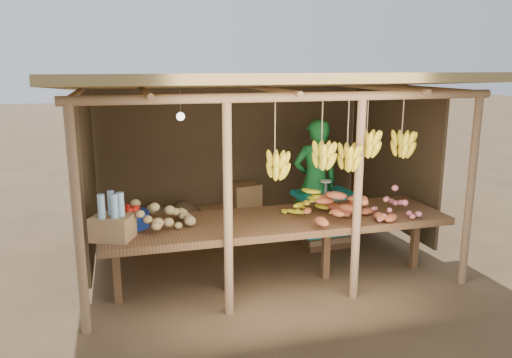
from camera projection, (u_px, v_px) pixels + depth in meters
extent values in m
plane|color=brown|center=(256.00, 255.00, 6.74)|extent=(60.00, 60.00, 0.00)
cylinder|color=#926E4B|center=(78.00, 223.00, 4.54)|extent=(0.09, 0.09, 2.20)
cylinder|color=#926E4B|center=(470.00, 192.00, 5.63)|extent=(0.09, 0.09, 2.20)
cylinder|color=#926E4B|center=(92.00, 162.00, 7.36)|extent=(0.09, 0.09, 2.20)
cylinder|color=#926E4B|center=(352.00, 150.00, 8.45)|extent=(0.09, 0.09, 2.20)
cylinder|color=#926E4B|center=(228.00, 211.00, 4.90)|extent=(0.09, 0.09, 2.20)
cylinder|color=#926E4B|center=(357.00, 201.00, 5.27)|extent=(0.09, 0.09, 2.20)
cylinder|color=#926E4B|center=(297.00, 97.00, 4.84)|extent=(4.40, 0.09, 0.09)
cylinder|color=#926E4B|center=(230.00, 85.00, 7.66)|extent=(4.40, 0.09, 0.09)
cube|color=#A4874C|center=(256.00, 82.00, 6.23)|extent=(4.70, 3.50, 0.28)
cube|color=#4B3922|center=(231.00, 149.00, 7.86)|extent=(4.20, 0.04, 1.98)
cube|color=#4B3922|center=(89.00, 173.00, 6.12)|extent=(0.04, 2.40, 1.98)
cube|color=#4B3922|center=(391.00, 157.00, 7.20)|extent=(0.04, 2.40, 1.98)
cube|color=brown|center=(278.00, 222.00, 5.68)|extent=(3.90, 1.05, 0.08)
cube|color=brown|center=(117.00, 271.00, 5.30)|extent=(0.08, 0.08, 0.72)
cube|color=brown|center=(227.00, 260.00, 5.61)|extent=(0.08, 0.08, 0.72)
cube|color=brown|center=(326.00, 250.00, 5.92)|extent=(0.08, 0.08, 0.72)
cube|color=brown|center=(415.00, 241.00, 6.23)|extent=(0.08, 0.08, 0.72)
cylinder|color=navy|center=(128.00, 219.00, 5.37)|extent=(0.45, 0.45, 0.16)
cube|color=olive|center=(113.00, 228.00, 4.97)|extent=(0.47, 0.43, 0.24)
imported|color=#19722C|center=(315.00, 182.00, 7.04)|extent=(0.67, 0.47, 1.78)
cube|color=brown|center=(325.00, 221.00, 7.11)|extent=(0.76, 0.65, 0.67)
cube|color=#0D9499|center=(326.00, 196.00, 7.02)|extent=(0.84, 0.74, 0.07)
cube|color=olive|center=(245.00, 217.00, 7.78)|extent=(0.49, 0.41, 0.35)
cube|color=olive|center=(245.00, 195.00, 7.70)|extent=(0.49, 0.41, 0.35)
cube|color=olive|center=(215.00, 219.00, 7.65)|extent=(0.49, 0.41, 0.35)
ellipsoid|color=#4B3922|center=(152.00, 222.00, 7.21)|extent=(0.50, 0.50, 0.67)
ellipsoid|color=#4B3922|center=(184.00, 219.00, 7.32)|extent=(0.50, 0.50, 0.67)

